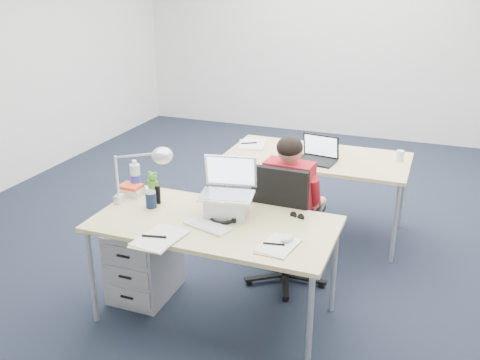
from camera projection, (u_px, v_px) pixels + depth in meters
name	position (u px, v px, depth m)	size (l,w,h in m)	color
floor	(260.00, 235.00, 4.91)	(7.00, 7.00, 0.00)	black
room	(263.00, 45.00, 4.29)	(6.02, 7.02, 2.80)	silver
desk_near	(214.00, 228.00, 3.53)	(1.60, 0.80, 0.73)	tan
desk_far	(317.00, 161.00, 4.77)	(1.60, 0.80, 0.73)	tan
office_chair	(285.00, 249.00, 4.08)	(0.65, 0.65, 1.00)	black
seated_person	(293.00, 205.00, 4.11)	(0.37, 0.64, 1.16)	red
drawer_pedestal_near	(145.00, 261.00, 3.94)	(0.40, 0.50, 0.55)	#A1A3A7
drawer_pedestal_far	(260.00, 198.00, 5.03)	(0.40, 0.50, 0.55)	#A1A3A7
silver_laptop	(227.00, 189.00, 3.54)	(0.36, 0.28, 0.38)	silver
wireless_keyboard	(208.00, 226.00, 3.44)	(0.31, 0.13, 0.02)	white
computer_mouse	(287.00, 238.00, 3.25)	(0.07, 0.11, 0.04)	white
headphones	(223.00, 216.00, 3.54)	(0.24, 0.19, 0.04)	black
can_koozie	(151.00, 199.00, 3.70)	(0.07, 0.07, 0.12)	#162346
water_bottle	(135.00, 176.00, 3.95)	(0.08, 0.08, 0.25)	silver
bear_figurine	(153.00, 182.00, 3.93)	(0.09, 0.07, 0.17)	#2D7F22
book_stack	(131.00, 190.00, 3.92)	(0.17, 0.13, 0.08)	silver
cordless_phone	(158.00, 195.00, 3.76)	(0.03, 0.02, 0.13)	black
papers_left	(157.00, 239.00, 3.28)	(0.23, 0.33, 0.01)	#D5C17B
papers_right	(277.00, 246.00, 3.19)	(0.19, 0.28, 0.01)	#D5C17B
sunglasses	(297.00, 216.00, 3.56)	(0.11, 0.05, 0.02)	black
desk_lamp	(134.00, 174.00, 3.67)	(0.42, 0.15, 0.47)	silver
dark_laptop	(316.00, 149.00, 4.56)	(0.32, 0.31, 0.23)	black
far_cup	(400.00, 156.00, 4.61)	(0.07, 0.07, 0.09)	white
far_papers	(251.00, 144.00, 5.05)	(0.23, 0.32, 0.01)	white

